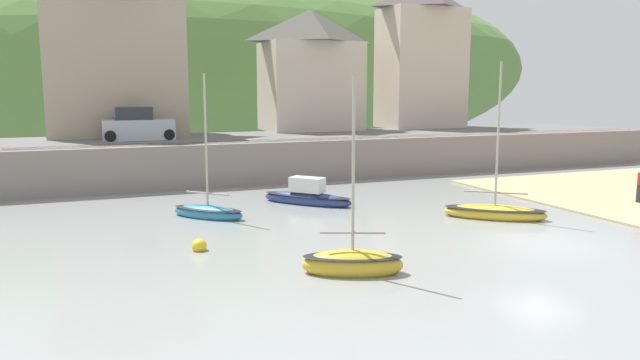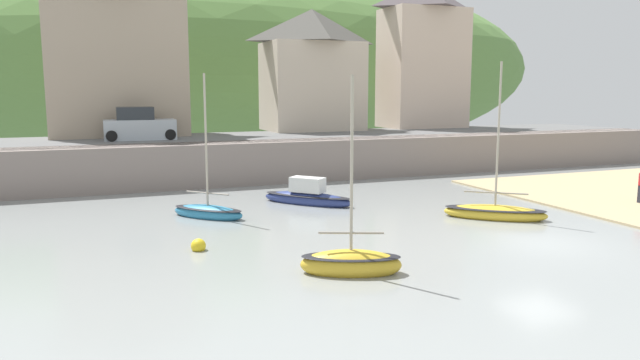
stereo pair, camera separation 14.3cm
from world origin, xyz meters
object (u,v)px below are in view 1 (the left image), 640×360
waterfront_building_right (421,54)px  mooring_buoy (199,246)px  motorboat_with_cabin (495,212)px  rowboat_small_beached (353,263)px  waterfront_building_left (114,50)px  dinghy_open_wooden (307,197)px  parked_car_near_slipway (138,126)px  sailboat_white_hull (208,211)px  waterfront_building_centre (311,69)px

waterfront_building_right → mooring_buoy: size_ratio=22.34×
motorboat_with_cabin → rowboat_small_beached: motorboat_with_cabin is taller
waterfront_building_left → waterfront_building_right: 22.89m
waterfront_building_right → dinghy_open_wooden: bearing=-134.9°
parked_car_near_slipway → mooring_buoy: parked_car_near_slipway is taller
rowboat_small_beached → mooring_buoy: rowboat_small_beached is taller
sailboat_white_hull → rowboat_small_beached: bearing=-29.2°
sailboat_white_hull → parked_car_near_slipway: (-1.69, 12.19, 2.94)m
motorboat_with_cabin → parked_car_near_slipway: 21.35m
waterfront_building_left → parked_car_near_slipway: size_ratio=2.64×
waterfront_building_right → dinghy_open_wooden: waterfront_building_right is taller
waterfront_building_right → dinghy_open_wooden: (-15.38, -15.42, -7.77)m
sailboat_white_hull → parked_car_near_slipway: 12.65m
sailboat_white_hull → mooring_buoy: (-1.30, -5.12, -0.11)m
waterfront_building_right → dinghy_open_wooden: 23.12m
dinghy_open_wooden → mooring_buoy: size_ratio=8.27×
sailboat_white_hull → parked_car_near_slipway: bearing=144.0°
rowboat_small_beached → parked_car_near_slipway: (-4.13, 21.46, 2.89)m
motorboat_with_cabin → parked_car_near_slipway: size_ratio=1.61×
rowboat_small_beached → motorboat_with_cabin: bearing=50.8°
mooring_buoy → motorboat_with_cabin: bearing=2.4°
dinghy_open_wooden → parked_car_near_slipway: bearing=169.6°
parked_car_near_slipway → motorboat_with_cabin: bearing=-51.2°
motorboat_with_cabin → sailboat_white_hull: bearing=-163.6°
sailboat_white_hull → mooring_buoy: bearing=-58.2°
waterfront_building_left → motorboat_with_cabin: (13.74, -21.28, -7.66)m
rowboat_small_beached → mooring_buoy: bearing=154.6°
waterfront_building_right → sailboat_white_hull: waterfront_building_right is taller
mooring_buoy → parked_car_near_slipway: bearing=91.3°
motorboat_with_cabin → rowboat_small_beached: bearing=-113.1°
dinghy_open_wooden → parked_car_near_slipway: 13.10m
waterfront_building_left → mooring_buoy: 23.18m
waterfront_building_centre → rowboat_small_beached: size_ratio=1.46×
waterfront_building_left → waterfront_building_right: size_ratio=0.97×
rowboat_small_beached → parked_car_near_slipway: size_ratio=1.44×
mooring_buoy → rowboat_small_beached: bearing=-48.0°
waterfront_building_right → motorboat_with_cabin: bearing=-113.3°
motorboat_with_cabin → dinghy_open_wooden: motorboat_with_cabin is taller
waterfront_building_centre → waterfront_building_right: bearing=-0.0°
waterfront_building_right → parked_car_near_slipway: 23.01m
waterfront_building_right → rowboat_small_beached: waterfront_building_right is taller
waterfront_building_left → dinghy_open_wooden: 18.75m
motorboat_with_cabin → dinghy_open_wooden: (-6.23, 5.86, 0.08)m
waterfront_building_left → parked_car_near_slipway: (0.86, -4.50, -4.71)m
waterfront_building_centre → dinghy_open_wooden: 17.80m
rowboat_small_beached → parked_car_near_slipway: rowboat_small_beached is taller
waterfront_building_left → sailboat_white_hull: (2.56, -16.69, -7.65)m
rowboat_small_beached → mooring_buoy: (-3.74, 4.16, -0.16)m
waterfront_building_left → sailboat_white_hull: bearing=-81.3°
waterfront_building_right → waterfront_building_centre: bearing=180.0°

